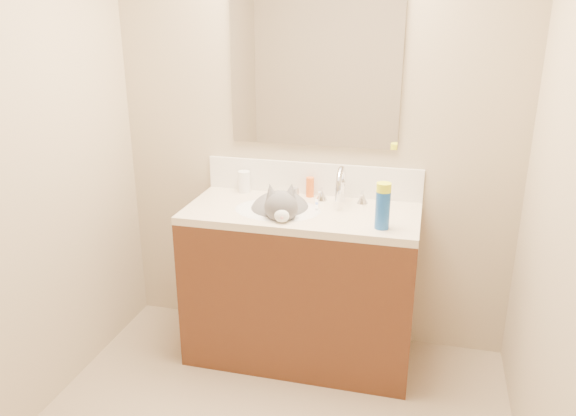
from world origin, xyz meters
The scene contains 16 objects.
room_shell centered at (0.00, 0.00, 1.49)m, with size 2.24×2.54×2.52m.
vanity_cabinet centered at (0.00, 0.97, 0.41)m, with size 1.20×0.55×0.82m, color #4E2714.
counter_slab centered at (0.00, 0.97, 0.84)m, with size 1.20×0.55×0.04m, color beige.
basin centered at (-0.12, 0.94, 0.79)m, with size 0.45×0.36×0.14m, color white.
faucet centered at (0.18, 1.11, 0.95)m, with size 0.28×0.20×0.21m.
cat centered at (-0.11, 0.96, 0.84)m, with size 0.43×0.48×0.34m.
backsplash centered at (0.00, 1.24, 0.95)m, with size 1.20×0.02×0.18m, color white.
mirror centered at (0.00, 1.24, 1.54)m, with size 0.90×0.02×0.80m, color white.
pill_bottle centered at (-0.38, 1.18, 0.92)m, with size 0.07×0.07×0.12m, color white.
pill_label centered at (-0.38, 1.18, 0.91)m, with size 0.06×0.06×0.04m, color orange.
silver_jar centered at (-0.08, 1.16, 0.89)m, with size 0.05×0.05×0.05m, color #B7B7BC.
amber_bottle centered at (0.00, 1.19, 0.91)m, with size 0.04×0.04×0.11m, color orange.
toothbrush centered at (0.06, 1.05, 0.87)m, with size 0.02×0.15×0.01m, color white.
toothbrush_head centered at (0.06, 1.05, 0.87)m, with size 0.01×0.03×0.01m, color #6883DE.
spray_can centered at (0.42, 0.81, 0.95)m, with size 0.07×0.07×0.19m, color #1850AC.
spray_cap centered at (0.42, 0.81, 1.06)m, with size 0.07×0.07×0.04m, color #E4F019.
Camera 1 is at (0.60, -1.68, 1.83)m, focal length 35.00 mm.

